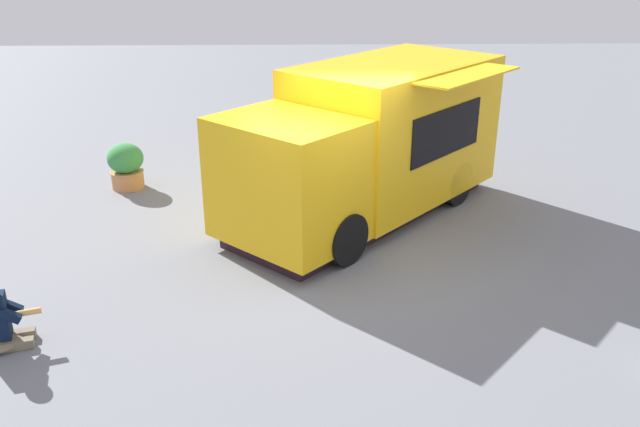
{
  "coord_description": "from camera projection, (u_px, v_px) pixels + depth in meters",
  "views": [
    {
      "loc": [
        0.38,
        8.48,
        4.26
      ],
      "look_at": [
        0.18,
        1.06,
        1.11
      ],
      "focal_mm": 36.73,
      "sensor_mm": 36.0,
      "label": 1
    }
  ],
  "objects": [
    {
      "name": "ground_plane",
      "position": [
        331.0,
        255.0,
        9.48
      ],
      "size": [
        40.0,
        40.0,
        0.0
      ],
      "primitive_type": "plane",
      "color": "slate"
    },
    {
      "name": "planter_flowering_far",
      "position": [
        126.0,
        165.0,
        11.86
      ],
      "size": [
        0.64,
        0.64,
        0.84
      ],
      "color": "#C0804D",
      "rests_on": "ground_plane"
    },
    {
      "name": "food_truck",
      "position": [
        369.0,
        146.0,
        10.52
      ],
      "size": [
        4.91,
        5.09,
        2.4
      ],
      "color": "yellow",
      "rests_on": "ground_plane"
    }
  ]
}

